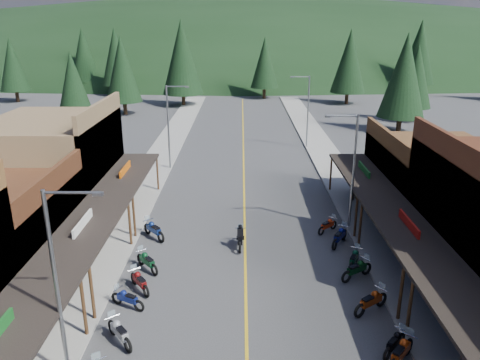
{
  "coord_description": "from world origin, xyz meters",
  "views": [
    {
      "loc": [
        -0.25,
        -21.12,
        13.49
      ],
      "look_at": [
        -0.33,
        9.83,
        3.0
      ],
      "focal_mm": 35.0,
      "sensor_mm": 36.0,
      "label": 1
    }
  ],
  "objects_px": {
    "pine_10": "(122,69)",
    "bike_east_11": "(328,225)",
    "pine_8": "(73,83)",
    "bike_east_10": "(340,236)",
    "pine_1": "(116,57)",
    "bike_west_8": "(140,281)",
    "pine_4": "(349,61)",
    "bike_east_6": "(395,342)",
    "pine_5": "(419,52)",
    "pine_11": "(404,75)",
    "streetlight_3": "(307,109)",
    "streetlight_0": "(59,280)",
    "shop_east_3": "(432,180)",
    "pine_3": "(265,63)",
    "pine_9": "(416,76)",
    "pedestrian_east_b": "(353,190)",
    "bike_east_5": "(401,351)",
    "bike_west_7": "(127,298)",
    "bike_east_8": "(357,269)",
    "shop_west_3": "(55,167)",
    "streetlight_2": "(351,168)",
    "pine_0": "(12,64)",
    "rider_on_bike": "(240,238)",
    "bike_east_9": "(354,258)",
    "pine_7": "(84,55)",
    "bike_west_10": "(154,229)",
    "bike_east_7": "(371,300)",
    "pine_2": "(182,57)",
    "bike_west_6": "(119,331)",
    "bike_west_9": "(147,261)",
    "streetlight_1": "(170,124)"
  },
  "relations": [
    {
      "from": "bike_east_8",
      "to": "bike_east_11",
      "type": "xyz_separation_m",
      "value": [
        -0.55,
        6.02,
        -0.08
      ]
    },
    {
      "from": "bike_west_8",
      "to": "streetlight_3",
      "type": "bearing_deg",
      "value": 31.53
    },
    {
      "from": "shop_east_3",
      "to": "pine_3",
      "type": "relative_size",
      "value": 0.99
    },
    {
      "from": "shop_west_3",
      "to": "shop_east_3",
      "type": "distance_m",
      "value": 27.56
    },
    {
      "from": "bike_west_8",
      "to": "streetlight_0",
      "type": "bearing_deg",
      "value": -137.63
    },
    {
      "from": "pine_7",
      "to": "pine_3",
      "type": "bearing_deg",
      "value": -15.52
    },
    {
      "from": "shop_west_3",
      "to": "streetlight_2",
      "type": "xyz_separation_m",
      "value": [
        20.74,
        -3.3,
        0.94
      ]
    },
    {
      "from": "shop_east_3",
      "to": "bike_east_7",
      "type": "distance_m",
      "value": 15.0
    },
    {
      "from": "pine_7",
      "to": "bike_west_8",
      "type": "bearing_deg",
      "value": -70.74
    },
    {
      "from": "shop_east_3",
      "to": "pine_4",
      "type": "distance_m",
      "value": 49.11
    },
    {
      "from": "streetlight_3",
      "to": "pine_5",
      "type": "height_order",
      "value": "pine_5"
    },
    {
      "from": "bike_west_7",
      "to": "bike_east_8",
      "type": "height_order",
      "value": "bike_east_8"
    },
    {
      "from": "shop_east_3",
      "to": "pine_3",
      "type": "bearing_deg",
      "value": 100.11
    },
    {
      "from": "pine_1",
      "to": "streetlight_3",
      "type": "bearing_deg",
      "value": -52.27
    },
    {
      "from": "pine_0",
      "to": "bike_east_9",
      "type": "xyz_separation_m",
      "value": [
        46.26,
        -59.1,
        -5.88
      ]
    },
    {
      "from": "bike_east_10",
      "to": "pedestrian_east_b",
      "type": "relative_size",
      "value": 1.4
    },
    {
      "from": "pine_1",
      "to": "pine_9",
      "type": "bearing_deg",
      "value": -27.51
    },
    {
      "from": "pine_9",
      "to": "bike_east_7",
      "type": "xyz_separation_m",
      "value": [
        -17.91,
        -46.46,
        -5.74
      ]
    },
    {
      "from": "streetlight_3",
      "to": "bike_east_5",
      "type": "xyz_separation_m",
      "value": [
        -0.62,
        -35.2,
        -3.8
      ]
    },
    {
      "from": "pine_3",
      "to": "pine_5",
      "type": "relative_size",
      "value": 0.79
    },
    {
      "from": "shop_east_3",
      "to": "bike_west_10",
      "type": "relative_size",
      "value": 4.66
    },
    {
      "from": "pine_3",
      "to": "bike_east_7",
      "type": "distance_m",
      "value": 67.74
    },
    {
      "from": "rider_on_bike",
      "to": "bike_east_9",
      "type": "bearing_deg",
      "value": -20.05
    },
    {
      "from": "pine_7",
      "to": "pine_9",
      "type": "distance_m",
      "value": 64.01
    },
    {
      "from": "bike_east_6",
      "to": "pine_11",
      "type": "bearing_deg",
      "value": 114.88
    },
    {
      "from": "streetlight_2",
      "to": "streetlight_3",
      "type": "bearing_deg",
      "value": 90.0
    },
    {
      "from": "shop_east_3",
      "to": "pine_0",
      "type": "height_order",
      "value": "pine_0"
    },
    {
      "from": "streetlight_2",
      "to": "bike_west_6",
      "type": "xyz_separation_m",
      "value": [
        -12.54,
        -11.86,
        -3.84
      ]
    },
    {
      "from": "shop_west_3",
      "to": "pine_2",
      "type": "relative_size",
      "value": 0.78
    },
    {
      "from": "pine_4",
      "to": "bike_east_6",
      "type": "distance_m",
      "value": 65.83
    },
    {
      "from": "pine_3",
      "to": "bike_west_7",
      "type": "xyz_separation_m",
      "value": [
        -9.87,
        -67.16,
        -5.92
      ]
    },
    {
      "from": "bike_east_6",
      "to": "pine_9",
      "type": "bearing_deg",
      "value": 113.07
    },
    {
      "from": "pine_8",
      "to": "bike_east_10",
      "type": "distance_m",
      "value": 44.53
    },
    {
      "from": "pine_10",
      "to": "bike_east_11",
      "type": "distance_m",
      "value": 48.85
    },
    {
      "from": "streetlight_1",
      "to": "bike_east_5",
      "type": "distance_m",
      "value": 30.51
    },
    {
      "from": "shop_west_3",
      "to": "bike_east_5",
      "type": "relative_size",
      "value": 4.7
    },
    {
      "from": "pine_7",
      "to": "bike_east_7",
      "type": "height_order",
      "value": "pine_7"
    },
    {
      "from": "pine_5",
      "to": "pine_11",
      "type": "xyz_separation_m",
      "value": [
        -14.0,
        -34.0,
        -0.8
      ]
    },
    {
      "from": "pine_1",
      "to": "bike_west_8",
      "type": "xyz_separation_m",
      "value": [
        18.42,
        -69.6,
        -6.63
      ]
    },
    {
      "from": "pine_11",
      "to": "pine_8",
      "type": "bearing_deg",
      "value": 177.27
    },
    {
      "from": "shop_west_3",
      "to": "bike_west_10",
      "type": "bearing_deg",
      "value": -30.3
    },
    {
      "from": "streetlight_3",
      "to": "pine_1",
      "type": "distance_m",
      "value": 50.65
    },
    {
      "from": "pine_3",
      "to": "bike_east_9",
      "type": "distance_m",
      "value": 63.41
    },
    {
      "from": "bike_west_8",
      "to": "bike_east_5",
      "type": "height_order",
      "value": "bike_east_5"
    },
    {
      "from": "shop_east_3",
      "to": "bike_west_8",
      "type": "bearing_deg",
      "value": -150.58
    },
    {
      "from": "pine_2",
      "to": "bike_east_11",
      "type": "relative_size",
      "value": 7.23
    },
    {
      "from": "shop_west_3",
      "to": "pine_3",
      "type": "distance_m",
      "value": 57.59
    },
    {
      "from": "bike_west_8",
      "to": "bike_west_9",
      "type": "xyz_separation_m",
      "value": [
        -0.02,
        2.16,
        0.01
      ]
    },
    {
      "from": "pine_3",
      "to": "bike_west_7",
      "type": "relative_size",
      "value": 5.59
    },
    {
      "from": "streetlight_0",
      "to": "pedestrian_east_b",
      "type": "distance_m",
      "value": 25.16
    }
  ]
}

